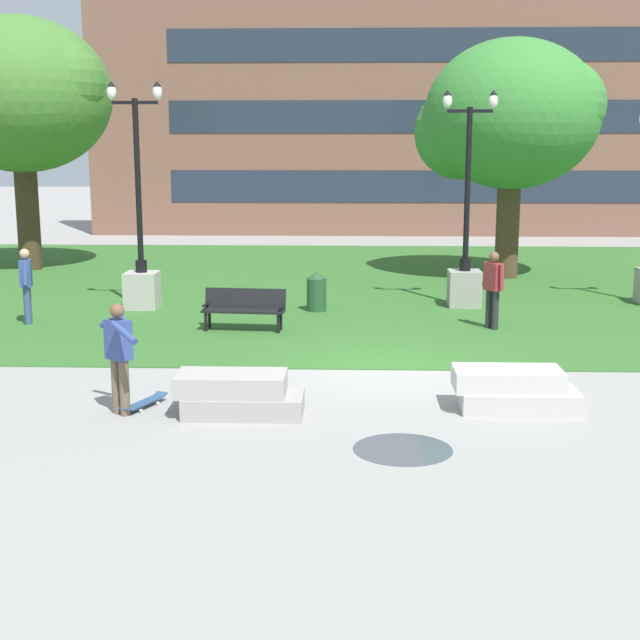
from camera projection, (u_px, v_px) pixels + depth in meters
ground_plane at (385, 370)px, 16.15m from camera, size 140.00×140.00×0.00m
grass_lawn at (373, 284)px, 25.95m from camera, size 40.00×20.00×0.02m
concrete_block_center at (238, 395)px, 13.47m from camera, size 1.92×0.90×0.64m
concrete_block_left at (513, 390)px, 13.73m from camera, size 1.91×0.90×0.64m
person_skateboarder at (119, 351)px, 13.35m from camera, size 0.89×1.27×1.71m
skateboard at (144, 403)px, 13.83m from camera, size 0.58×1.02×0.14m
puddle at (403, 449)px, 11.97m from camera, size 1.35×1.35×0.01m
park_bench_near_left at (244, 307)px, 19.48m from camera, size 1.84×0.69×0.90m
lamp_post_center at (465, 264)px, 22.24m from camera, size 1.32×0.80×5.30m
lamp_post_left at (141, 264)px, 21.97m from camera, size 1.32×0.80×5.48m
tree_near_left at (510, 117)px, 26.41m from camera, size 5.45×5.19×7.08m
tree_far_left at (19, 98)px, 28.07m from camera, size 5.99×5.70×7.96m
trash_bin at (317, 291)px, 21.72m from camera, size 0.49×0.49×0.96m
person_bystander_near_lawn at (493, 286)px, 19.52m from camera, size 0.44×0.62×1.71m
person_bystander_far_lawn at (26, 282)px, 20.08m from camera, size 0.32×0.62×1.71m
building_facade_distant at (421, 91)px, 38.86m from camera, size 29.35×1.03×12.64m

